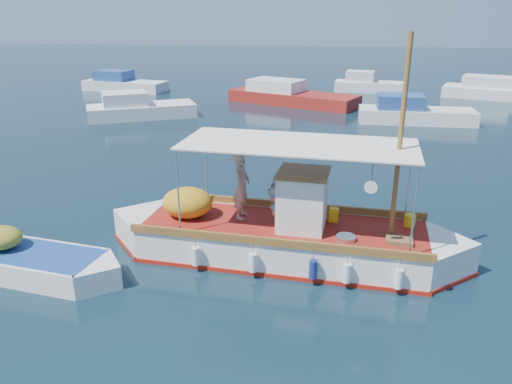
# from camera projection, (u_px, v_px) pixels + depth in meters

# --- Properties ---
(ground) EXTENTS (160.00, 160.00, 0.00)m
(ground) POSITION_uv_depth(u_px,v_px,m) (283.00, 244.00, 14.21)
(ground) COLOR black
(ground) RESTS_ON ground
(fishing_caique) EXTENTS (9.84, 3.42, 6.03)m
(fishing_caique) POSITION_uv_depth(u_px,v_px,m) (280.00, 237.00, 13.37)
(fishing_caique) COLOR white
(fishing_caique) RESTS_ON ground
(dinghy) EXTENTS (5.42, 2.16, 1.34)m
(dinghy) POSITION_uv_depth(u_px,v_px,m) (24.00, 263.00, 12.56)
(dinghy) COLOR white
(dinghy) RESTS_ON ground
(bg_boat_nw) EXTENTS (6.80, 4.98, 1.80)m
(bg_boat_nw) POSITION_uv_depth(u_px,v_px,m) (138.00, 110.00, 30.46)
(bg_boat_nw) COLOR silver
(bg_boat_nw) RESTS_ON ground
(bg_boat_n) EXTENTS (9.46, 6.30, 1.80)m
(bg_boat_n) POSITION_uv_depth(u_px,v_px,m) (289.00, 96.00, 35.04)
(bg_boat_n) COLOR maroon
(bg_boat_n) RESTS_ON ground
(bg_boat_ne) EXTENTS (6.62, 2.37, 1.80)m
(bg_boat_ne) POSITION_uv_depth(u_px,v_px,m) (413.00, 114.00, 29.21)
(bg_boat_ne) COLOR silver
(bg_boat_ne) RESTS_ON ground
(bg_boat_e) EXTENTS (9.00, 5.50, 1.80)m
(bg_boat_e) POSITION_uv_depth(u_px,v_px,m) (502.00, 92.00, 36.80)
(bg_boat_e) COLOR silver
(bg_boat_e) RESTS_ON ground
(bg_boat_far_w) EXTENTS (7.14, 3.59, 1.80)m
(bg_boat_far_w) POSITION_uv_depth(u_px,v_px,m) (123.00, 85.00, 40.55)
(bg_boat_far_w) COLOR silver
(bg_boat_far_w) RESTS_ON ground
(bg_boat_far_n) EXTENTS (5.68, 2.75, 1.80)m
(bg_boat_far_n) POSITION_uv_depth(u_px,v_px,m) (368.00, 85.00, 40.11)
(bg_boat_far_n) COLOR silver
(bg_boat_far_n) RESTS_ON ground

